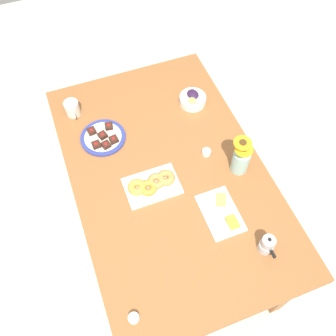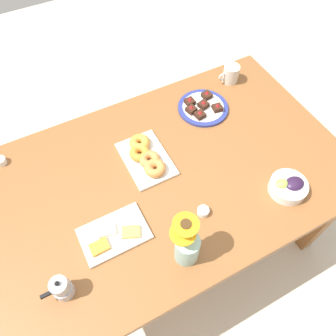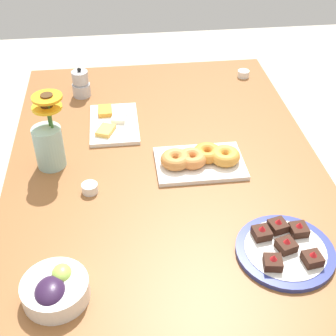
# 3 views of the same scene
# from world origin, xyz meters

# --- Properties ---
(ground_plane) EXTENTS (6.00, 6.00, 0.00)m
(ground_plane) POSITION_xyz_m (0.00, 0.00, 0.00)
(ground_plane) COLOR beige
(dining_table) EXTENTS (1.60, 1.00, 0.74)m
(dining_table) POSITION_xyz_m (0.00, 0.00, 0.65)
(dining_table) COLOR brown
(dining_table) RESTS_ON ground_plane
(coffee_mug) EXTENTS (0.12, 0.08, 0.09)m
(coffee_mug) POSITION_xyz_m (-0.57, -0.37, 0.79)
(coffee_mug) COLOR beige
(coffee_mug) RESTS_ON dining_table
(grape_bowl) EXTENTS (0.16, 0.16, 0.07)m
(grape_bowl) POSITION_xyz_m (-0.41, 0.31, 0.77)
(grape_bowl) COLOR white
(grape_bowl) RESTS_ON dining_table
(cheese_platter) EXTENTS (0.26, 0.17, 0.03)m
(cheese_platter) POSITION_xyz_m (0.32, 0.16, 0.75)
(cheese_platter) COLOR white
(cheese_platter) RESTS_ON dining_table
(croissant_platter) EXTENTS (0.19, 0.29, 0.05)m
(croissant_platter) POSITION_xyz_m (0.05, -0.11, 0.76)
(croissant_platter) COLOR white
(croissant_platter) RESTS_ON dining_table
(jam_cup_honey) EXTENTS (0.05, 0.05, 0.03)m
(jam_cup_honey) POSITION_xyz_m (0.64, -0.40, 0.76)
(jam_cup_honey) COLOR white
(jam_cup_honey) RESTS_ON dining_table
(jam_cup_berry) EXTENTS (0.05, 0.05, 0.03)m
(jam_cup_berry) POSITION_xyz_m (-0.04, 0.24, 0.76)
(jam_cup_berry) COLOR white
(jam_cup_berry) RESTS_ON dining_table
(dessert_plate) EXTENTS (0.25, 0.25, 0.05)m
(dessert_plate) POSITION_xyz_m (-0.34, -0.26, 0.75)
(dessert_plate) COLOR navy
(dessert_plate) RESTS_ON dining_table
(flower_vase) EXTENTS (0.11, 0.11, 0.25)m
(flower_vase) POSITION_xyz_m (0.11, 0.36, 0.83)
(flower_vase) COLOR #99C1B7
(flower_vase) RESTS_ON dining_table
(moka_pot) EXTENTS (0.11, 0.07, 0.12)m
(moka_pot) POSITION_xyz_m (0.56, 0.28, 0.79)
(moka_pot) COLOR #B7B7BC
(moka_pot) RESTS_ON dining_table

